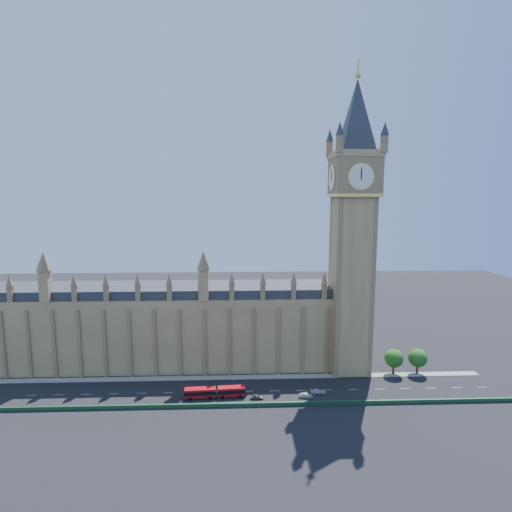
{
  "coord_description": "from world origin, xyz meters",
  "views": [
    {
      "loc": [
        2.02,
        -113.03,
        57.23
      ],
      "look_at": [
        6.68,
        10.0,
        39.73
      ],
      "focal_mm": 28.0,
      "sensor_mm": 36.0,
      "label": 1
    }
  ],
  "objects_px": {
    "red_bus": "(215,392)",
    "car_white": "(318,392)",
    "car_grey": "(257,397)",
    "car_silver": "(306,396)"
  },
  "relations": [
    {
      "from": "red_bus",
      "to": "car_white",
      "type": "height_order",
      "value": "red_bus"
    },
    {
      "from": "red_bus",
      "to": "car_silver",
      "type": "height_order",
      "value": "red_bus"
    },
    {
      "from": "car_grey",
      "to": "car_silver",
      "type": "xyz_separation_m",
      "value": [
        14.24,
        0.26,
        0.0
      ]
    },
    {
      "from": "car_grey",
      "to": "car_silver",
      "type": "distance_m",
      "value": 14.25
    },
    {
      "from": "car_silver",
      "to": "car_white",
      "type": "bearing_deg",
      "value": -54.12
    },
    {
      "from": "red_bus",
      "to": "car_grey",
      "type": "distance_m",
      "value": 12.35
    },
    {
      "from": "car_grey",
      "to": "car_white",
      "type": "xyz_separation_m",
      "value": [
        18.25,
        2.44,
        0.02
      ]
    },
    {
      "from": "red_bus",
      "to": "car_silver",
      "type": "relative_size",
      "value": 4.53
    },
    {
      "from": "car_silver",
      "to": "car_white",
      "type": "relative_size",
      "value": 0.86
    },
    {
      "from": "car_grey",
      "to": "car_silver",
      "type": "bearing_deg",
      "value": -87.44
    }
  ]
}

